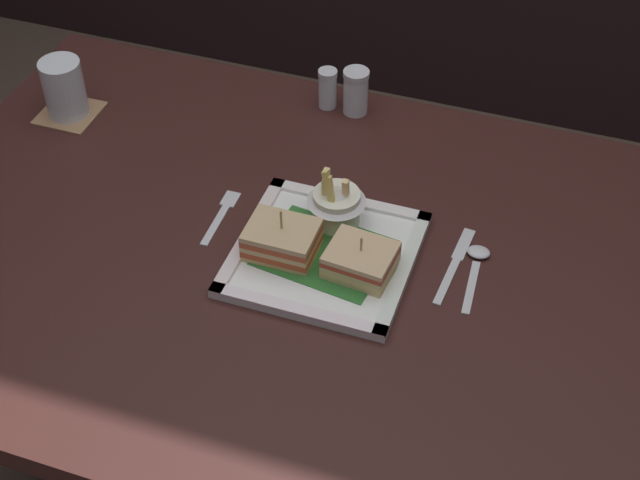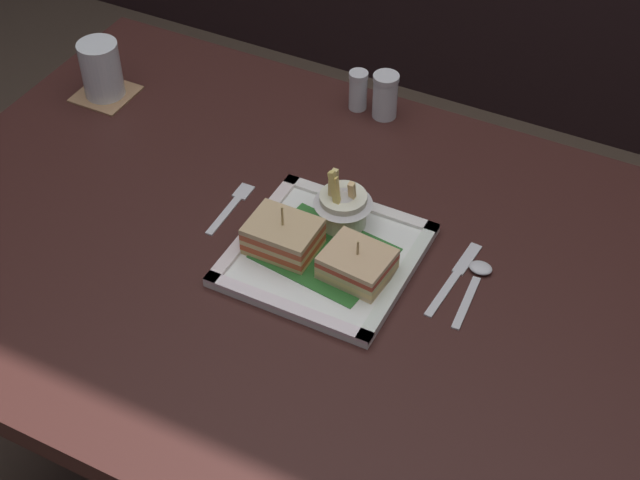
# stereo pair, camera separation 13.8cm
# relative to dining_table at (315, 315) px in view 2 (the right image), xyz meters

# --- Properties ---
(dining_table) EXTENTS (1.34, 0.88, 0.72)m
(dining_table) POSITION_rel_dining_table_xyz_m (0.00, 0.00, 0.00)
(dining_table) COLOR #351A17
(dining_table) RESTS_ON ground_plane
(square_plate) EXTENTS (0.26, 0.26, 0.02)m
(square_plate) POSITION_rel_dining_table_xyz_m (0.01, 0.01, 0.13)
(square_plate) COLOR white
(square_plate) RESTS_ON dining_table
(sandwich_half_left) EXTENTS (0.10, 0.08, 0.08)m
(sandwich_half_left) POSITION_rel_dining_table_xyz_m (-0.05, -0.01, 0.16)
(sandwich_half_left) COLOR tan
(sandwich_half_left) RESTS_ON square_plate
(sandwich_half_right) EXTENTS (0.10, 0.09, 0.07)m
(sandwich_half_right) POSITION_rel_dining_table_xyz_m (0.07, -0.01, 0.15)
(sandwich_half_right) COLOR #E3C085
(sandwich_half_right) RESTS_ON square_plate
(fries_cup) EXTENTS (0.09, 0.09, 0.11)m
(fries_cup) POSITION_rel_dining_table_xyz_m (0.00, 0.08, 0.17)
(fries_cup) COLOR white
(fries_cup) RESTS_ON square_plate
(drink_coaster) EXTENTS (0.10, 0.10, 0.00)m
(drink_coaster) POSITION_rel_dining_table_xyz_m (-0.53, 0.20, 0.13)
(drink_coaster) COLOR #A07651
(drink_coaster) RESTS_ON dining_table
(water_glass) EXTENTS (0.07, 0.07, 0.10)m
(water_glass) POSITION_rel_dining_table_xyz_m (-0.53, 0.20, 0.17)
(water_glass) COLOR silver
(water_glass) RESTS_ON dining_table
(fork) EXTENTS (0.02, 0.13, 0.00)m
(fork) POSITION_rel_dining_table_xyz_m (-0.17, 0.05, 0.12)
(fork) COLOR silver
(fork) RESTS_ON dining_table
(knife) EXTENTS (0.03, 0.17, 0.00)m
(knife) POSITION_rel_dining_table_xyz_m (0.20, 0.06, 0.12)
(knife) COLOR silver
(knife) RESTS_ON dining_table
(spoon) EXTENTS (0.03, 0.14, 0.01)m
(spoon) POSITION_rel_dining_table_xyz_m (0.23, 0.07, 0.13)
(spoon) COLOR silver
(spoon) RESTS_ON dining_table
(salt_shaker) EXTENTS (0.03, 0.03, 0.07)m
(salt_shaker) POSITION_rel_dining_table_xyz_m (-0.11, 0.38, 0.16)
(salt_shaker) COLOR silver
(salt_shaker) RESTS_ON dining_table
(pepper_shaker) EXTENTS (0.05, 0.05, 0.08)m
(pepper_shaker) POSITION_rel_dining_table_xyz_m (-0.06, 0.38, 0.16)
(pepper_shaker) COLOR silver
(pepper_shaker) RESTS_ON dining_table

